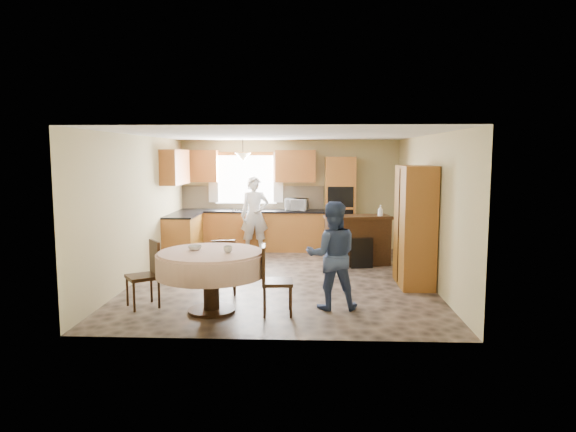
# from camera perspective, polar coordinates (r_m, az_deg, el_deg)

# --- Properties ---
(floor) EXTENTS (5.00, 6.00, 0.01)m
(floor) POSITION_cam_1_polar(r_m,az_deg,el_deg) (9.09, -0.66, -6.96)
(floor) COLOR brown
(floor) RESTS_ON ground
(ceiling) EXTENTS (5.00, 6.00, 0.01)m
(ceiling) POSITION_cam_1_polar(r_m,az_deg,el_deg) (8.83, -0.69, 8.99)
(ceiling) COLOR white
(ceiling) RESTS_ON wall_back
(wall_back) EXTENTS (5.00, 0.02, 2.50)m
(wall_back) POSITION_cam_1_polar(r_m,az_deg,el_deg) (11.86, 0.13, 2.39)
(wall_back) COLOR tan
(wall_back) RESTS_ON floor
(wall_front) EXTENTS (5.00, 0.02, 2.50)m
(wall_front) POSITION_cam_1_polar(r_m,az_deg,el_deg) (5.91, -2.30, -2.10)
(wall_front) COLOR tan
(wall_front) RESTS_ON floor
(wall_left) EXTENTS (0.02, 6.00, 2.50)m
(wall_left) POSITION_cam_1_polar(r_m,az_deg,el_deg) (9.35, -16.16, 0.93)
(wall_left) COLOR tan
(wall_left) RESTS_ON floor
(wall_right) EXTENTS (0.02, 6.00, 2.50)m
(wall_right) POSITION_cam_1_polar(r_m,az_deg,el_deg) (9.09, 15.27, 0.80)
(wall_right) COLOR tan
(wall_right) RESTS_ON floor
(window) EXTENTS (1.40, 0.03, 1.10)m
(window) POSITION_cam_1_polar(r_m,az_deg,el_deg) (11.90, -4.70, 4.07)
(window) COLOR white
(window) RESTS_ON wall_back
(curtain_left) EXTENTS (0.22, 0.02, 1.15)m
(curtain_left) POSITION_cam_1_polar(r_m,az_deg,el_deg) (11.97, -8.30, 4.28)
(curtain_left) COLOR white
(curtain_left) RESTS_ON wall_back
(curtain_right) EXTENTS (0.22, 0.02, 1.15)m
(curtain_right) POSITION_cam_1_polar(r_m,az_deg,el_deg) (11.78, -1.10, 4.31)
(curtain_right) COLOR white
(curtain_right) RESTS_ON wall_back
(base_cab_back) EXTENTS (3.30, 0.60, 0.88)m
(base_cab_back) POSITION_cam_1_polar(r_m,az_deg,el_deg) (11.72, -4.09, -1.66)
(base_cab_back) COLOR #C87135
(base_cab_back) RESTS_ON floor
(counter_back) EXTENTS (3.30, 0.64, 0.04)m
(counter_back) POSITION_cam_1_polar(r_m,az_deg,el_deg) (11.66, -4.10, 0.57)
(counter_back) COLOR black
(counter_back) RESTS_ON base_cab_back
(base_cab_left) EXTENTS (0.60, 1.20, 0.88)m
(base_cab_left) POSITION_cam_1_polar(r_m,az_deg,el_deg) (11.08, -11.58, -2.27)
(base_cab_left) COLOR #C87135
(base_cab_left) RESTS_ON floor
(counter_left) EXTENTS (0.64, 1.20, 0.04)m
(counter_left) POSITION_cam_1_polar(r_m,az_deg,el_deg) (11.02, -11.63, 0.09)
(counter_left) COLOR black
(counter_left) RESTS_ON base_cab_left
(backsplash) EXTENTS (3.30, 0.02, 0.55)m
(backsplash) POSITION_cam_1_polar(r_m,az_deg,el_deg) (11.92, -3.96, 2.06)
(backsplash) COLOR #C3AE89
(backsplash) RESTS_ON wall_back
(wall_cab_left) EXTENTS (0.85, 0.33, 0.72)m
(wall_cab_left) POSITION_cam_1_polar(r_m,az_deg,el_deg) (11.93, -9.83, 5.49)
(wall_cab_left) COLOR #BD652F
(wall_cab_left) RESTS_ON wall_back
(wall_cab_right) EXTENTS (0.90, 0.33, 0.72)m
(wall_cab_right) POSITION_cam_1_polar(r_m,az_deg,el_deg) (11.66, 0.84, 5.56)
(wall_cab_right) COLOR #BD652F
(wall_cab_right) RESTS_ON wall_back
(wall_cab_side) EXTENTS (0.33, 1.20, 0.72)m
(wall_cab_side) POSITION_cam_1_polar(r_m,az_deg,el_deg) (10.99, -12.45, 5.33)
(wall_cab_side) COLOR #BD652F
(wall_cab_side) RESTS_ON wall_left
(oven_tower) EXTENTS (0.66, 0.62, 2.12)m
(oven_tower) POSITION_cam_1_polar(r_m,az_deg,el_deg) (11.58, 5.77, 1.31)
(oven_tower) COLOR #C87135
(oven_tower) RESTS_ON floor
(oven_upper) EXTENTS (0.56, 0.01, 0.45)m
(oven_upper) POSITION_cam_1_polar(r_m,az_deg,el_deg) (11.24, 5.87, 2.11)
(oven_upper) COLOR black
(oven_upper) RESTS_ON oven_tower
(oven_lower) EXTENTS (0.56, 0.01, 0.45)m
(oven_lower) POSITION_cam_1_polar(r_m,az_deg,el_deg) (11.30, 5.84, -0.41)
(oven_lower) COLOR black
(oven_lower) RESTS_ON oven_tower
(pendant) EXTENTS (0.36, 0.36, 0.18)m
(pendant) POSITION_cam_1_polar(r_m,az_deg,el_deg) (11.41, -5.03, 6.57)
(pendant) COLOR beige
(pendant) RESTS_ON ceiling
(sideboard) EXTENTS (1.36, 0.78, 0.92)m
(sideboard) POSITION_cam_1_polar(r_m,az_deg,el_deg) (10.24, 7.74, -2.84)
(sideboard) COLOR #391F0F
(sideboard) RESTS_ON floor
(space_heater) EXTENTS (0.47, 0.36, 0.58)m
(space_heater) POSITION_cam_1_polar(r_m,az_deg,el_deg) (10.05, 8.04, -4.00)
(space_heater) COLOR black
(space_heater) RESTS_ON floor
(cupboard) EXTENTS (0.52, 1.04, 1.99)m
(cupboard) POSITION_cam_1_polar(r_m,az_deg,el_deg) (8.73, 13.91, -1.09)
(cupboard) COLOR #C87135
(cupboard) RESTS_ON floor
(dining_table) EXTENTS (1.49, 1.49, 0.85)m
(dining_table) POSITION_cam_1_polar(r_m,az_deg,el_deg) (7.15, -8.57, -5.37)
(dining_table) COLOR #391F0F
(dining_table) RESTS_ON floor
(chair_left) EXTENTS (0.57, 0.57, 0.95)m
(chair_left) POSITION_cam_1_polar(r_m,az_deg,el_deg) (7.63, -15.32, -5.86)
(chair_left) COLOR #391F0F
(chair_left) RESTS_ON floor
(chair_back) EXTENTS (0.45, 0.45, 0.88)m
(chair_back) POSITION_cam_1_polar(r_m,az_deg,el_deg) (8.02, -7.15, -5.33)
(chair_back) COLOR #391F0F
(chair_back) RESTS_ON floor
(chair_right) EXTENTS (0.44, 0.44, 0.95)m
(chair_right) POSITION_cam_1_polar(r_m,az_deg,el_deg) (7.01, -1.82, -6.71)
(chair_right) COLOR #391F0F
(chair_right) RESTS_ON floor
(framed_picture) EXTENTS (0.06, 0.62, 0.51)m
(framed_picture) POSITION_cam_1_polar(r_m,az_deg,el_deg) (9.76, 14.21, 3.04)
(framed_picture) COLOR gold
(framed_picture) RESTS_ON wall_right
(microwave) EXTENTS (0.53, 0.40, 0.27)m
(microwave) POSITION_cam_1_polar(r_m,az_deg,el_deg) (11.52, 0.95, 1.29)
(microwave) COLOR silver
(microwave) RESTS_ON counter_back
(person_sink) EXTENTS (0.69, 0.53, 1.70)m
(person_sink) POSITION_cam_1_polar(r_m,az_deg,el_deg) (11.26, -3.72, 0.08)
(person_sink) COLOR silver
(person_sink) RESTS_ON floor
(person_dining) EXTENTS (0.77, 0.61, 1.52)m
(person_dining) POSITION_cam_1_polar(r_m,az_deg,el_deg) (7.25, 4.92, -4.37)
(person_dining) COLOR #354675
(person_dining) RESTS_ON floor
(bowl_sideboard) EXTENTS (0.26, 0.26, 0.05)m
(bowl_sideboard) POSITION_cam_1_polar(r_m,az_deg,el_deg) (10.14, 5.76, -0.15)
(bowl_sideboard) COLOR #B2B2B2
(bowl_sideboard) RESTS_ON sideboard
(bottle_sideboard) EXTENTS (0.12, 0.12, 0.27)m
(bottle_sideboard) POSITION_cam_1_polar(r_m,az_deg,el_deg) (10.21, 10.22, 0.44)
(bottle_sideboard) COLOR silver
(bottle_sideboard) RESTS_ON sideboard
(cup_table) EXTENTS (0.13, 0.13, 0.09)m
(cup_table) POSITION_cam_1_polar(r_m,az_deg,el_deg) (6.97, -6.69, -3.71)
(cup_table) COLOR #B2B2B2
(cup_table) RESTS_ON dining_table
(bowl_table) EXTENTS (0.23, 0.23, 0.06)m
(bowl_table) POSITION_cam_1_polar(r_m,az_deg,el_deg) (7.25, -10.31, -3.50)
(bowl_table) COLOR #B2B2B2
(bowl_table) RESTS_ON dining_table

